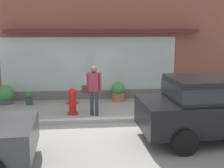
# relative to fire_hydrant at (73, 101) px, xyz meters

# --- Properties ---
(ground_plane) EXTENTS (60.00, 60.00, 0.00)m
(ground_plane) POSITION_rel_fire_hydrant_xyz_m (1.25, -0.77, -0.48)
(ground_plane) COLOR gray
(curb_strip) EXTENTS (14.00, 0.24, 0.12)m
(curb_strip) POSITION_rel_fire_hydrant_xyz_m (1.25, -0.97, -0.42)
(curb_strip) COLOR #B2B2AD
(curb_strip) RESTS_ON ground_plane
(storefront) EXTENTS (14.00, 0.81, 5.16)m
(storefront) POSITION_rel_fire_hydrant_xyz_m (1.24, 2.41, 2.04)
(storefront) COLOR brown
(storefront) RESTS_ON ground_plane
(fire_hydrant) EXTENTS (0.44, 0.41, 0.93)m
(fire_hydrant) POSITION_rel_fire_hydrant_xyz_m (0.00, 0.00, 0.00)
(fire_hydrant) COLOR red
(fire_hydrant) RESTS_ON ground_plane
(pedestrian_with_handbag) EXTENTS (0.67, 0.34, 1.73)m
(pedestrian_with_handbag) POSITION_rel_fire_hydrant_xyz_m (0.72, -0.22, 0.54)
(pedestrian_with_handbag) COLOR #333847
(pedestrian_with_handbag) RESTS_ON ground_plane
(parked_car_black) EXTENTS (4.49, 2.14, 1.72)m
(parked_car_black) POSITION_rel_fire_hydrant_xyz_m (4.00, -2.72, 0.49)
(parked_car_black) COLOR black
(parked_car_black) RESTS_ON ground_plane
(potted_plant_window_right) EXTENTS (0.27, 0.27, 0.52)m
(potted_plant_window_right) POSITION_rel_fire_hydrant_xyz_m (-1.73, 1.45, -0.22)
(potted_plant_window_right) COLOR #33473D
(potted_plant_window_right) RESTS_ON ground_plane
(potted_plant_corner_tall) EXTENTS (0.53, 0.53, 0.79)m
(potted_plant_corner_tall) POSITION_rel_fire_hydrant_xyz_m (1.81, 1.71, -0.09)
(potted_plant_corner_tall) COLOR #9E6042
(potted_plant_corner_tall) RESTS_ON ground_plane
(potted_plant_doorstep) EXTENTS (0.65, 0.65, 0.73)m
(potted_plant_doorstep) POSITION_rel_fire_hydrant_xyz_m (-2.66, 1.68, -0.12)
(potted_plant_doorstep) COLOR #4C4C51
(potted_plant_doorstep) RESTS_ON ground_plane
(potted_plant_low_front) EXTENTS (0.26, 0.26, 0.94)m
(potted_plant_low_front) POSITION_rel_fire_hydrant_xyz_m (4.00, 1.42, -0.03)
(potted_plant_low_front) COLOR #4C4C51
(potted_plant_low_front) RESTS_ON ground_plane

